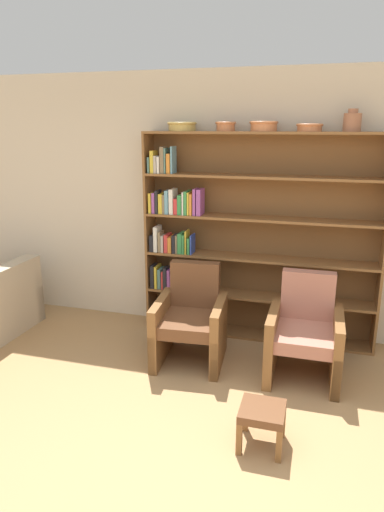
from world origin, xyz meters
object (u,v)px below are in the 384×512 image
object	(u,v)px
armchair_leather	(191,320)
armchair_cushioned	(305,333)
bowl_sage	(264,126)
vase_tall	(352,122)
bowl_slate	(182,126)
bowl_olive	(310,127)
bookshelf	(238,240)
footstool	(262,415)
bowl_terracotta	(226,126)

from	to	relation	value
armchair_leather	armchair_cushioned	xyz separation A→B (m)	(1.06, 0.00, 0.00)
bowl_sage	armchair_leather	distance (m)	1.99
vase_tall	armchair_cushioned	size ratio (longest dim) A/B	0.22
bowl_sage	vase_tall	size ratio (longest dim) A/B	1.38
bowl_slate	armchair_leather	bearing A→B (deg)	-67.17
bowl_olive	bookshelf	bearing A→B (deg)	178.13
bookshelf	vase_tall	world-z (taller)	vase_tall
vase_tall	armchair_cushioned	xyz separation A→B (m)	(-0.27, -0.68, -1.83)
bowl_slate	footstool	distance (m)	2.86
bowl_sage	armchair_leather	size ratio (longest dim) A/B	0.30
bowl_slate	vase_tall	world-z (taller)	vase_tall
bookshelf	footstool	size ratio (longest dim) A/B	7.74
bowl_slate	bowl_sage	world-z (taller)	bowl_sage
bowl_slate	bowl_sage	xyz separation A→B (m)	(0.82, 0.00, 0.00)
bowl_slate	bowl_terracotta	bearing A→B (deg)	0.00
bowl_slate	vase_tall	xyz separation A→B (m)	(1.62, 0.00, 0.04)
bowl_slate	armchair_leather	size ratio (longest dim) A/B	0.32
bookshelf	vase_tall	size ratio (longest dim) A/B	11.99
armchair_cushioned	bowl_sage	bearing A→B (deg)	-51.98
vase_tall	armchair_cushioned	bearing A→B (deg)	-111.73
bowl_terracotta	bowl_sage	bearing A→B (deg)	0.00
bowl_terracotta	bowl_olive	bearing A→B (deg)	0.00
bookshelf	footstool	world-z (taller)	bookshelf
bowl_slate	bowl_sage	size ratio (longest dim) A/B	1.07
bowl_terracotta	vase_tall	bearing A→B (deg)	0.00
bowl_slate	bowl_terracotta	world-z (taller)	bowl_terracotta
armchair_cushioned	armchair_leather	bearing A→B (deg)	-0.01
bowl_slate	vase_tall	distance (m)	1.62
armchair_cushioned	bookshelf	bearing A→B (deg)	-42.90
footstool	vase_tall	bearing A→B (deg)	74.09
vase_tall	armchair_leather	world-z (taller)	vase_tall
bowl_terracotta	footstool	bearing A→B (deg)	-69.18
bowl_slate	bowl_olive	distance (m)	1.25
bowl_olive	footstool	size ratio (longest dim) A/B	0.81
bookshelf	bowl_terracotta	xyz separation A→B (m)	(-0.15, -0.02, 1.14)
bowl_terracotta	vase_tall	distance (m)	1.17
bookshelf	bowl_olive	size ratio (longest dim) A/B	9.61
bowl_terracotta	footstool	size ratio (longest dim) A/B	0.66
bowl_olive	footstool	distance (m)	2.63
bowl_sage	bowl_olive	bearing A→B (deg)	0.00
bookshelf	bowl_olive	distance (m)	1.31
vase_tall	bowl_slate	bearing A→B (deg)	180.00
bookshelf	armchair_leather	bearing A→B (deg)	-113.96
bowl_sage	armchair_leather	xyz separation A→B (m)	(-0.53, -0.68, -1.80)
armchair_cushioned	footstool	distance (m)	1.12
vase_tall	armchair_cushioned	distance (m)	1.97
bookshelf	armchair_leather	distance (m)	1.00
armchair_leather	footstool	size ratio (longest dim) A/B	2.95
bowl_olive	armchair_cushioned	distance (m)	1.91
bowl_terracotta	armchair_leather	xyz separation A→B (m)	(-0.16, -0.68, -1.79)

